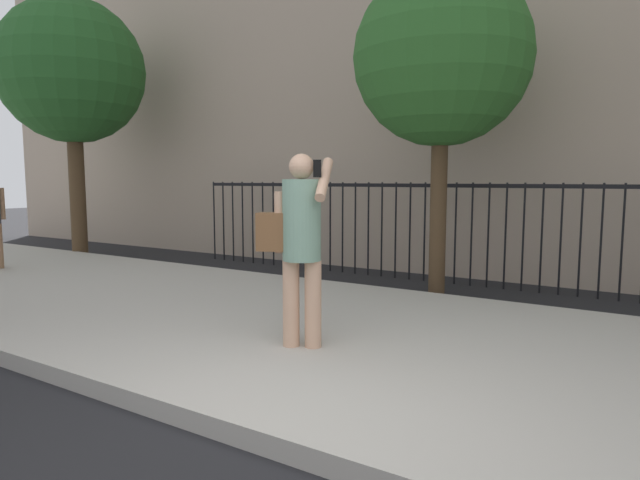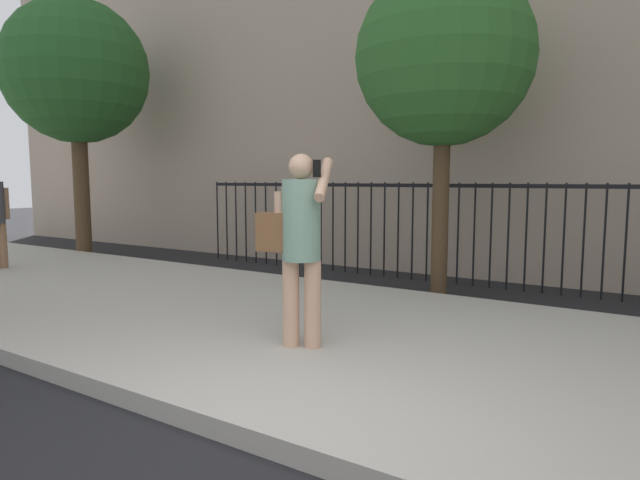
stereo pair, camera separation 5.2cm
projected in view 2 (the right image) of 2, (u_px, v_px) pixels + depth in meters
The scene contains 6 objects.
ground_plane at pixel (268, 460), 3.22m from camera, with size 60.00×60.00×0.00m, color black.
sidewalk at pixel (417, 350), 5.04m from camera, with size 28.00×4.40×0.15m, color #B2ADA3.
iron_fence at pixel (518, 222), 8.02m from camera, with size 12.03×0.04×1.60m.
pedestrian_on_phone at pixel (299, 236), 4.81m from camera, with size 0.72×0.55×1.72m.
street_tree_mid at pixel (76, 73), 11.20m from camera, with size 2.92×2.92×5.31m.
street_tree_far at pixel (444, 58), 7.38m from camera, with size 2.41×2.41×4.50m.
Camera 2 is at (1.92, -2.40, 1.64)m, focal length 30.66 mm.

